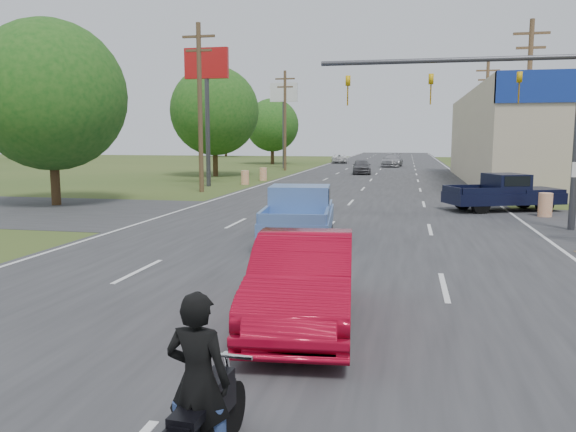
% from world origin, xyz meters
% --- Properties ---
extents(main_road, '(15.00, 180.00, 0.02)m').
position_xyz_m(main_road, '(0.00, 40.00, 0.01)').
color(main_road, '#2D2D30').
rests_on(main_road, ground).
extents(cross_road, '(120.00, 10.00, 0.02)m').
position_xyz_m(cross_road, '(0.00, 18.00, 0.01)').
color(cross_road, '#2D2D30').
rests_on(cross_road, ground).
extents(utility_pole_2, '(2.00, 0.28, 10.00)m').
position_xyz_m(utility_pole_2, '(9.50, 31.00, 5.32)').
color(utility_pole_2, '#4C3823').
rests_on(utility_pole_2, ground).
extents(utility_pole_3, '(2.00, 0.28, 10.00)m').
position_xyz_m(utility_pole_3, '(9.50, 49.00, 5.32)').
color(utility_pole_3, '#4C3823').
rests_on(utility_pole_3, ground).
extents(utility_pole_5, '(2.00, 0.28, 10.00)m').
position_xyz_m(utility_pole_5, '(-9.50, 28.00, 5.32)').
color(utility_pole_5, '#4C3823').
rests_on(utility_pole_5, ground).
extents(utility_pole_6, '(2.00, 0.28, 10.00)m').
position_xyz_m(utility_pole_6, '(-9.50, 52.00, 5.32)').
color(utility_pole_6, '#4C3823').
rests_on(utility_pole_6, ground).
extents(tree_0, '(7.14, 7.14, 8.84)m').
position_xyz_m(tree_0, '(-14.00, 20.00, 5.26)').
color(tree_0, '#422D19').
rests_on(tree_0, ground).
extents(tree_1, '(7.56, 7.56, 9.36)m').
position_xyz_m(tree_1, '(-13.50, 42.00, 5.57)').
color(tree_1, '#422D19').
rests_on(tree_1, ground).
extents(tree_2, '(6.72, 6.72, 8.32)m').
position_xyz_m(tree_2, '(-14.20, 66.00, 4.95)').
color(tree_2, '#422D19').
rests_on(tree_2, ground).
extents(tree_4, '(9.24, 9.24, 11.44)m').
position_xyz_m(tree_4, '(-55.00, 75.00, 6.82)').
color(tree_4, '#422D19').
rests_on(tree_4, ground).
extents(tree_6, '(8.82, 8.82, 10.92)m').
position_xyz_m(tree_6, '(-30.00, 95.00, 6.51)').
color(tree_6, '#422D19').
rests_on(tree_6, ground).
extents(barrel_1, '(0.56, 0.56, 1.00)m').
position_xyz_m(barrel_1, '(8.40, 20.50, 0.50)').
color(barrel_1, orange).
rests_on(barrel_1, ground).
extents(barrel_2, '(0.56, 0.56, 1.00)m').
position_xyz_m(barrel_2, '(-8.50, 34.00, 0.50)').
color(barrel_2, orange).
rests_on(barrel_2, ground).
extents(barrel_3, '(0.56, 0.56, 1.00)m').
position_xyz_m(barrel_3, '(-8.20, 38.00, 0.50)').
color(barrel_3, orange).
rests_on(barrel_3, ground).
extents(pole_sign_left_near, '(3.00, 0.35, 9.20)m').
position_xyz_m(pole_sign_left_near, '(-10.50, 32.00, 7.17)').
color(pole_sign_left_near, '#3F3F44').
rests_on(pole_sign_left_near, ground).
extents(pole_sign_left_far, '(3.00, 0.35, 9.20)m').
position_xyz_m(pole_sign_left_far, '(-10.50, 56.00, 7.17)').
color(pole_sign_left_far, '#3F3F44').
rests_on(pole_sign_left_far, ground).
extents(signal_mast, '(9.12, 0.40, 7.00)m').
position_xyz_m(signal_mast, '(5.82, 17.00, 4.80)').
color(signal_mast, '#3F3F44').
rests_on(signal_mast, ground).
extents(red_convertible, '(2.11, 4.88, 1.56)m').
position_xyz_m(red_convertible, '(1.04, 4.98, 0.78)').
color(red_convertible, maroon).
rests_on(red_convertible, ground).
extents(rider, '(0.66, 0.46, 1.74)m').
position_xyz_m(rider, '(0.88, 0.39, 0.87)').
color(rider, black).
rests_on(rider, ground).
extents(blue_pickup, '(2.54, 5.43, 1.74)m').
position_xyz_m(blue_pickup, '(-0.58, 13.20, 0.88)').
color(blue_pickup, black).
rests_on(blue_pickup, ground).
extents(navy_pickup, '(5.41, 3.66, 1.67)m').
position_xyz_m(navy_pickup, '(7.11, 22.23, 0.85)').
color(navy_pickup, black).
rests_on(navy_pickup, ground).
extents(distant_car_grey, '(2.00, 4.17, 1.37)m').
position_xyz_m(distant_car_grey, '(-1.35, 47.66, 0.69)').
color(distant_car_grey, '#555459').
rests_on(distant_car_grey, ground).
extents(distant_car_silver, '(2.57, 5.41, 1.52)m').
position_xyz_m(distant_car_silver, '(1.04, 62.18, 0.76)').
color(distant_car_silver, '#9E9DA2').
rests_on(distant_car_silver, ground).
extents(distant_car_white, '(2.63, 4.60, 1.21)m').
position_xyz_m(distant_car_white, '(-6.14, 70.66, 0.60)').
color(distant_car_white, white).
rests_on(distant_car_white, ground).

